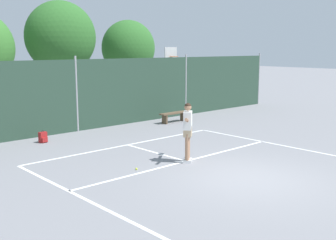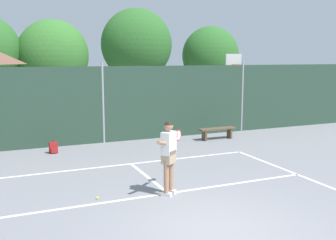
% 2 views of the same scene
% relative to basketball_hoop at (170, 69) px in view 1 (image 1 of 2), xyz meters
% --- Properties ---
extents(ground_plane, '(120.00, 120.00, 0.00)m').
position_rel_basketball_hoop_xyz_m(ground_plane, '(-7.23, -10.98, -2.31)').
color(ground_plane, gray).
extents(court_markings, '(8.30, 11.10, 0.01)m').
position_rel_basketball_hoop_xyz_m(court_markings, '(-7.23, -10.34, -2.31)').
color(court_markings, white).
rests_on(court_markings, ground).
extents(chainlink_fence, '(26.09, 0.09, 3.18)m').
position_rel_basketball_hoop_xyz_m(chainlink_fence, '(-7.23, -1.98, -0.79)').
color(chainlink_fence, '#284233').
rests_on(chainlink_fence, ground).
extents(basketball_hoop, '(0.90, 0.67, 3.55)m').
position_rel_basketball_hoop_xyz_m(basketball_hoop, '(0.00, 0.00, 0.00)').
color(basketball_hoop, yellow).
rests_on(basketball_hoop, ground).
extents(treeline_backdrop, '(24.39, 4.30, 6.61)m').
position_rel_basketball_hoop_xyz_m(treeline_backdrop, '(-5.75, 8.28, 1.45)').
color(treeline_backdrop, brown).
rests_on(treeline_backdrop, ground).
extents(tennis_player, '(1.09, 1.03, 1.85)m').
position_rel_basketball_hoop_xyz_m(tennis_player, '(-7.26, -8.61, -1.20)').
color(tennis_player, silver).
rests_on(tennis_player, ground).
extents(tennis_ball, '(0.07, 0.07, 0.07)m').
position_rel_basketball_hoop_xyz_m(tennis_ball, '(-8.96, -8.21, -2.28)').
color(tennis_ball, '#CCE033').
rests_on(tennis_ball, ground).
extents(backpack_red, '(0.30, 0.27, 0.46)m').
position_rel_basketball_hoop_xyz_m(backpack_red, '(-9.33, -3.03, -2.12)').
color(backpack_red, maroon).
rests_on(backpack_red, ground).
extents(courtside_bench, '(1.60, 0.36, 0.48)m').
position_rel_basketball_hoop_xyz_m(courtside_bench, '(-2.74, -3.23, -1.95)').
color(courtside_bench, brown).
rests_on(courtside_bench, ground).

